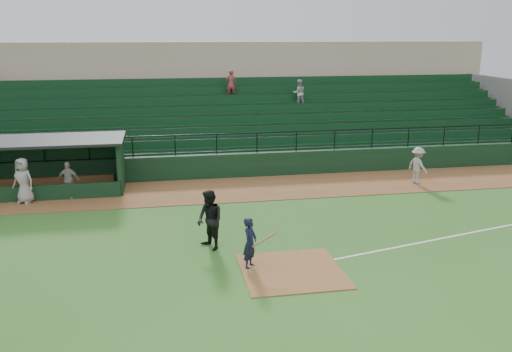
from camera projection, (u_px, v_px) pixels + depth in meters
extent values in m
plane|color=#2C5D1E|center=(284.00, 258.00, 17.14)|extent=(90.00, 90.00, 0.00)
cube|color=brown|center=(244.00, 189.00, 24.74)|extent=(40.00, 4.00, 0.03)
cube|color=brown|center=(292.00, 271.00, 16.18)|extent=(3.00, 3.00, 0.03)
cube|color=white|center=(490.00, 229.00, 19.67)|extent=(17.49, 4.44, 0.01)
cube|color=black|center=(237.00, 165.00, 26.69)|extent=(36.00, 0.35, 1.20)
cylinder|color=black|center=(237.00, 133.00, 26.28)|extent=(36.00, 0.06, 0.06)
cube|color=slate|center=(225.00, 125.00, 31.04)|extent=(36.00, 9.00, 3.60)
cube|color=#0E3418|center=(226.00, 119.00, 30.45)|extent=(34.56, 8.00, 4.05)
cube|color=slate|center=(507.00, 112.00, 34.14)|extent=(0.35, 9.50, 4.20)
cube|color=tan|center=(212.00, 90.00, 36.87)|extent=(38.00, 3.00, 6.40)
cube|color=slate|center=(215.00, 85.00, 34.84)|extent=(36.00, 2.00, 0.20)
imported|color=#A9A9A9|center=(299.00, 93.00, 32.17)|extent=(0.77, 0.60, 1.57)
imported|color=brown|center=(231.00, 84.00, 32.31)|extent=(0.61, 0.40, 1.68)
cube|color=black|center=(29.00, 162.00, 25.04)|extent=(8.50, 0.20, 2.30)
cube|color=black|center=(121.00, 164.00, 24.55)|extent=(0.20, 2.60, 2.30)
cube|color=black|center=(19.00, 141.00, 23.50)|extent=(8.90, 3.20, 0.12)
cube|color=olive|center=(29.00, 183.00, 24.89)|extent=(7.65, 0.40, 0.50)
cube|color=black|center=(17.00, 194.00, 22.73)|extent=(8.50, 0.12, 0.70)
imported|color=black|center=(250.00, 243.00, 16.24)|extent=(0.63, 0.69, 1.59)
cylinder|color=olive|center=(264.00, 240.00, 16.08)|extent=(0.79, 0.34, 0.35)
imported|color=black|center=(210.00, 220.00, 17.64)|extent=(1.12, 1.21, 1.99)
imported|color=#9F9B95|center=(418.00, 165.00, 25.41)|extent=(0.98, 1.27, 1.74)
imported|color=gray|center=(68.00, 180.00, 23.09)|extent=(0.99, 0.54, 1.61)
imported|color=#9C9792|center=(23.00, 181.00, 22.42)|extent=(1.11, 0.96, 1.92)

